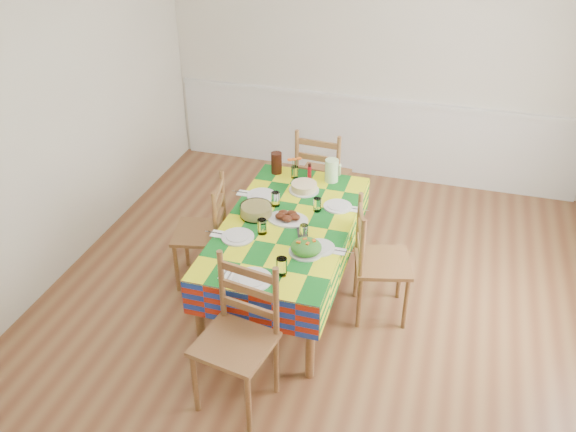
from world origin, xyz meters
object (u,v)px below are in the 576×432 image
at_px(chair_far, 321,178).
at_px(chair_left, 204,233).
at_px(chair_right, 377,262).
at_px(tea_pitcher, 277,163).
at_px(chair_near, 238,339).
at_px(green_pitcher, 332,171).
at_px(meat_platter, 288,217).
at_px(dining_table, 287,231).

height_order(chair_far, chair_left, chair_far).
bearing_deg(chair_right, tea_pitcher, 38.98).
xyz_separation_m(chair_near, chair_far, (-0.01, 2.29, -0.01)).
height_order(green_pitcher, chair_far, chair_far).
bearing_deg(tea_pitcher, chair_near, -79.90).
bearing_deg(chair_far, tea_pitcher, 51.48).
relative_size(meat_platter, chair_left, 0.34).
distance_m(meat_platter, tea_pitcher, 0.81).
bearing_deg(tea_pitcher, chair_far, 47.77).
xyz_separation_m(tea_pitcher, chair_near, (0.34, -1.93, -0.29)).
xyz_separation_m(dining_table, meat_platter, (-0.01, 0.04, 0.10)).
bearing_deg(chair_near, tea_pitcher, 110.11).
bearing_deg(chair_near, chair_right, 67.68).
bearing_deg(dining_table, meat_platter, 105.29).
distance_m(meat_platter, chair_left, 0.76).
height_order(green_pitcher, chair_left, chair_left).
bearing_deg(chair_left, chair_near, 20.28).
distance_m(green_pitcher, chair_near, 1.94).
relative_size(chair_near, chair_left, 1.09).
distance_m(chair_near, chair_left, 1.37).
bearing_deg(chair_far, chair_near, 94.00).
xyz_separation_m(meat_platter, chair_far, (0.01, 1.11, -0.22)).
height_order(meat_platter, green_pitcher, green_pitcher).
bearing_deg(meat_platter, dining_table, -74.71).
distance_m(dining_table, meat_platter, 0.11).
xyz_separation_m(meat_platter, green_pitcher, (0.18, 0.73, 0.08)).
bearing_deg(chair_near, dining_table, 100.43).
xyz_separation_m(meat_platter, chair_right, (0.74, -0.05, -0.25)).
distance_m(green_pitcher, chair_far, 0.51).
height_order(green_pitcher, chair_right, chair_right).
xyz_separation_m(chair_left, chair_right, (1.45, -0.02, 0.01)).
xyz_separation_m(dining_table, chair_right, (0.73, -0.01, -0.15)).
height_order(dining_table, tea_pitcher, tea_pitcher).
relative_size(dining_table, chair_right, 1.84).
distance_m(green_pitcher, tea_pitcher, 0.51).
xyz_separation_m(green_pitcher, chair_left, (-0.90, -0.76, -0.34)).
xyz_separation_m(tea_pitcher, chair_right, (1.06, -0.79, -0.32)).
height_order(meat_platter, chair_far, chair_far).
distance_m(green_pitcher, chair_left, 1.23).
relative_size(tea_pitcher, chair_far, 0.19).
distance_m(dining_table, chair_near, 1.15).
bearing_deg(chair_left, chair_far, 135.29).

